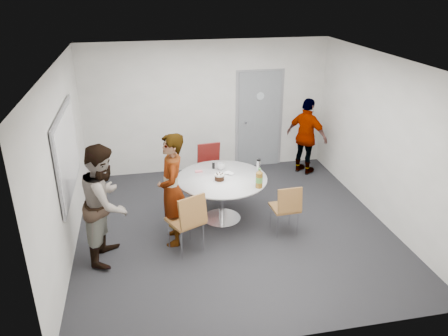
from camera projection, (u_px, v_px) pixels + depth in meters
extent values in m
plane|color=black|center=(233.00, 227.00, 7.23)|extent=(5.00, 5.00, 0.00)
plane|color=silver|center=(235.00, 62.00, 6.15)|extent=(5.00, 5.00, 0.00)
plane|color=beige|center=(208.00, 107.00, 8.93)|extent=(5.00, 0.00, 5.00)
plane|color=beige|center=(64.00, 164.00, 6.24)|extent=(0.00, 5.00, 5.00)
plane|color=beige|center=(383.00, 140.00, 7.14)|extent=(0.00, 5.00, 5.00)
plane|color=beige|center=(288.00, 239.00, 4.44)|extent=(5.00, 0.00, 5.00)
cube|color=slate|center=(259.00, 120.00, 9.24)|extent=(0.90, 0.05, 2.05)
cube|color=gray|center=(259.00, 120.00, 9.26)|extent=(1.02, 0.04, 2.12)
cylinder|color=#B2BFC6|center=(260.00, 96.00, 9.00)|extent=(0.16, 0.01, 0.16)
cylinder|color=silver|center=(245.00, 122.00, 9.13)|extent=(0.04, 0.14, 0.04)
cube|color=gray|center=(67.00, 152.00, 6.38)|extent=(0.03, 1.90, 1.25)
cube|color=white|center=(69.00, 152.00, 6.38)|extent=(0.01, 1.78, 1.13)
cylinder|color=silver|center=(222.00, 178.00, 7.17)|extent=(1.49, 1.49, 0.03)
cylinder|color=silver|center=(222.00, 199.00, 7.32)|extent=(0.09, 0.09, 0.73)
cylinder|color=silver|center=(222.00, 218.00, 7.47)|extent=(0.64, 0.64, 0.02)
cylinder|color=silver|center=(219.00, 180.00, 7.06)|extent=(0.21, 0.21, 0.01)
cylinder|color=black|center=(219.00, 178.00, 7.04)|extent=(0.16, 0.16, 0.08)
cylinder|color=white|center=(219.00, 175.00, 7.02)|extent=(0.16, 0.16, 0.02)
cylinder|color=#895E1E|center=(259.00, 180.00, 6.78)|extent=(0.11, 0.11, 0.25)
cylinder|color=#51953B|center=(259.00, 180.00, 6.77)|extent=(0.11, 0.11, 0.09)
cone|color=#895E1E|center=(259.00, 171.00, 6.72)|extent=(0.10, 0.10, 0.05)
cylinder|color=#4D9644|center=(260.00, 169.00, 6.70)|extent=(0.04, 0.04, 0.03)
imported|color=white|center=(221.00, 166.00, 7.46)|extent=(0.19, 0.19, 0.10)
cylinder|color=black|center=(213.00, 165.00, 7.48)|extent=(0.05, 0.05, 0.12)
cylinder|color=silver|center=(259.00, 166.00, 7.39)|extent=(0.07, 0.07, 0.18)
cylinder|color=black|center=(259.00, 160.00, 7.34)|extent=(0.07, 0.07, 0.03)
cube|color=#EB7580|center=(199.00, 171.00, 7.36)|extent=(0.13, 0.06, 0.02)
ellipsoid|color=white|center=(229.00, 173.00, 7.28)|extent=(0.20, 0.20, 0.04)
cube|color=brown|center=(185.00, 221.00, 6.45)|extent=(0.61, 0.61, 0.04)
cube|color=brown|center=(193.00, 211.00, 6.18)|extent=(0.44, 0.28, 0.44)
cylinder|color=silver|center=(190.00, 226.00, 6.78)|extent=(0.02, 0.02, 0.50)
cylinder|color=silver|center=(169.00, 233.00, 6.58)|extent=(0.02, 0.02, 0.50)
cylinder|color=silver|center=(203.00, 236.00, 6.51)|extent=(0.02, 0.02, 0.50)
cylinder|color=silver|center=(182.00, 245.00, 6.30)|extent=(0.02, 0.02, 0.50)
cube|color=brown|center=(285.00, 207.00, 6.93)|extent=(0.43, 0.43, 0.03)
cube|color=brown|center=(290.00, 201.00, 6.66)|extent=(0.39, 0.11, 0.39)
cylinder|color=silver|center=(290.00, 213.00, 7.20)|extent=(0.02, 0.02, 0.44)
cylinder|color=silver|center=(271.00, 216.00, 7.13)|extent=(0.02, 0.02, 0.44)
cylinder|color=silver|center=(297.00, 223.00, 6.91)|extent=(0.02, 0.02, 0.44)
cylinder|color=silver|center=(278.00, 226.00, 6.83)|extent=(0.02, 0.02, 0.44)
cube|color=#5E1512|center=(212.00, 170.00, 8.17)|extent=(0.50, 0.50, 0.04)
cube|color=#5E1512|center=(209.00, 154.00, 8.26)|extent=(0.44, 0.14, 0.43)
cylinder|color=silver|center=(205.00, 187.00, 8.05)|extent=(0.02, 0.02, 0.49)
cylinder|color=silver|center=(224.00, 184.00, 8.15)|extent=(0.02, 0.02, 0.49)
cylinder|color=silver|center=(200.00, 179.00, 8.37)|extent=(0.02, 0.02, 0.49)
cylinder|color=silver|center=(219.00, 177.00, 8.47)|extent=(0.02, 0.02, 0.49)
imported|color=#A5C6EA|center=(172.00, 190.00, 6.51)|extent=(0.46, 0.67, 1.76)
imported|color=white|center=(106.00, 203.00, 6.14)|extent=(0.83, 0.98, 1.75)
imported|color=black|center=(307.00, 137.00, 8.95)|extent=(0.87, 0.98, 1.60)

